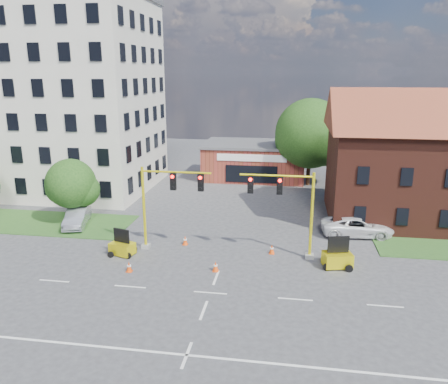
{
  "coord_description": "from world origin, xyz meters",
  "views": [
    {
      "loc": [
        4.39,
        -23.04,
        12.7
      ],
      "look_at": [
        -0.72,
        10.0,
        3.48
      ],
      "focal_mm": 35.0,
      "sensor_mm": 36.0,
      "label": 1
    }
  ],
  "objects_px": {
    "signal_mast_east": "(288,204)",
    "pickup_white": "(357,226)",
    "signal_mast_west": "(165,199)",
    "trailer_west": "(122,247)",
    "trailer_east": "(337,258)"
  },
  "relations": [
    {
      "from": "signal_mast_east",
      "to": "pickup_white",
      "type": "xyz_separation_m",
      "value": [
        5.53,
        5.1,
        -3.14
      ]
    },
    {
      "from": "signal_mast_west",
      "to": "trailer_west",
      "type": "bearing_deg",
      "value": -153.28
    },
    {
      "from": "signal_mast_west",
      "to": "pickup_white",
      "type": "height_order",
      "value": "signal_mast_west"
    },
    {
      "from": "trailer_west",
      "to": "trailer_east",
      "type": "xyz_separation_m",
      "value": [
        15.04,
        0.25,
        0.07
      ]
    },
    {
      "from": "signal_mast_west",
      "to": "trailer_east",
      "type": "xyz_separation_m",
      "value": [
        12.14,
        -1.21,
        -3.26
      ]
    },
    {
      "from": "signal_mast_east",
      "to": "pickup_white",
      "type": "relative_size",
      "value": 1.1
    },
    {
      "from": "trailer_east",
      "to": "pickup_white",
      "type": "distance_m",
      "value": 6.66
    },
    {
      "from": "trailer_west",
      "to": "pickup_white",
      "type": "height_order",
      "value": "trailer_west"
    },
    {
      "from": "signal_mast_east",
      "to": "pickup_white",
      "type": "bearing_deg",
      "value": 42.68
    },
    {
      "from": "trailer_west",
      "to": "signal_mast_east",
      "type": "bearing_deg",
      "value": 24.17
    },
    {
      "from": "signal_mast_west",
      "to": "signal_mast_east",
      "type": "xyz_separation_m",
      "value": [
        8.71,
        0.0,
        0.0
      ]
    },
    {
      "from": "signal_mast_west",
      "to": "trailer_west",
      "type": "distance_m",
      "value": 4.65
    },
    {
      "from": "signal_mast_east",
      "to": "trailer_west",
      "type": "distance_m",
      "value": 12.17
    },
    {
      "from": "signal_mast_east",
      "to": "trailer_east",
      "type": "relative_size",
      "value": 2.95
    },
    {
      "from": "signal_mast_west",
      "to": "pickup_white",
      "type": "distance_m",
      "value": 15.45
    }
  ]
}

